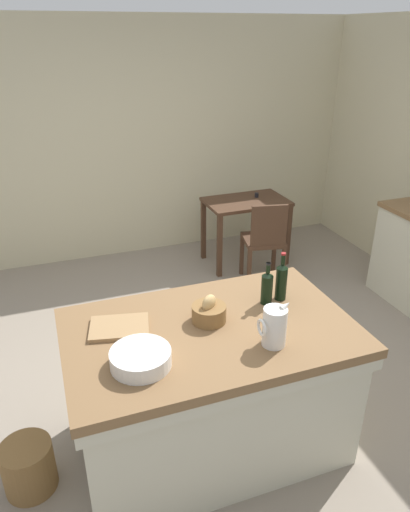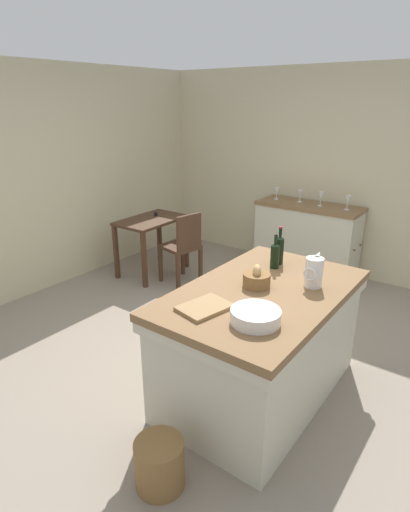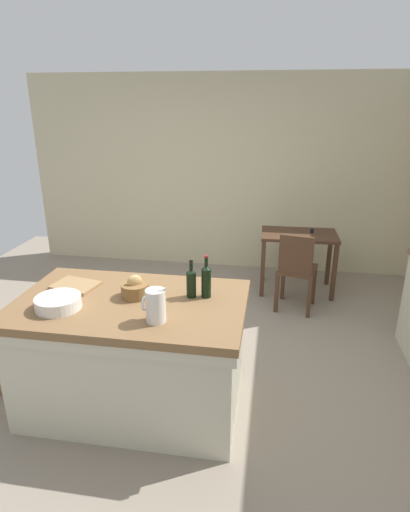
# 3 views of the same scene
# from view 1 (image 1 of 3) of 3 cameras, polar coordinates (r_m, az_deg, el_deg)

# --- Properties ---
(ground_plane) EXTENTS (6.76, 6.76, 0.00)m
(ground_plane) POSITION_cam_1_polar(r_m,az_deg,el_deg) (3.75, 1.40, -14.78)
(ground_plane) COLOR gray
(wall_back) EXTENTS (5.32, 0.12, 2.60)m
(wall_back) POSITION_cam_1_polar(r_m,az_deg,el_deg) (5.48, -8.57, 13.47)
(wall_back) COLOR beige
(wall_back) RESTS_ON ground
(island_table) EXTENTS (1.66, 1.03, 0.89)m
(island_table) POSITION_cam_1_polar(r_m,az_deg,el_deg) (2.98, 0.58, -15.23)
(island_table) COLOR brown
(island_table) RESTS_ON ground
(writing_desk) EXTENTS (0.91, 0.57, 0.79)m
(writing_desk) POSITION_cam_1_polar(r_m,az_deg,el_deg) (5.27, 4.99, 5.51)
(writing_desk) COLOR #472D1E
(writing_desk) RESTS_ON ground
(wooden_chair) EXTENTS (0.47, 0.47, 0.92)m
(wooden_chair) POSITION_cam_1_polar(r_m,az_deg,el_deg) (4.84, 7.26, 1.95)
(wooden_chair) COLOR #472D1E
(wooden_chair) RESTS_ON ground
(pitcher) EXTENTS (0.17, 0.13, 0.26)m
(pitcher) POSITION_cam_1_polar(r_m,az_deg,el_deg) (2.57, 8.39, -8.45)
(pitcher) COLOR silver
(pitcher) RESTS_ON island_table
(wash_bowl) EXTENTS (0.31, 0.31, 0.09)m
(wash_bowl) POSITION_cam_1_polar(r_m,az_deg,el_deg) (2.46, -7.81, -12.19)
(wash_bowl) COLOR silver
(wash_bowl) RESTS_ON island_table
(bread_basket) EXTENTS (0.20, 0.20, 0.17)m
(bread_basket) POSITION_cam_1_polar(r_m,az_deg,el_deg) (2.76, 0.48, -6.80)
(bread_basket) COLOR brown
(bread_basket) RESTS_ON island_table
(cutting_board) EXTENTS (0.38, 0.31, 0.02)m
(cutting_board) POSITION_cam_1_polar(r_m,az_deg,el_deg) (2.76, -10.35, -8.50)
(cutting_board) COLOR #99754C
(cutting_board) RESTS_ON island_table
(wine_bottle_dark) EXTENTS (0.07, 0.07, 0.32)m
(wine_bottle_dark) POSITION_cam_1_polar(r_m,az_deg,el_deg) (2.98, 9.25, -2.97)
(wine_bottle_dark) COLOR black
(wine_bottle_dark) RESTS_ON island_table
(wine_bottle_amber) EXTENTS (0.07, 0.07, 0.28)m
(wine_bottle_amber) POSITION_cam_1_polar(r_m,az_deg,el_deg) (2.93, 7.51, -3.75)
(wine_bottle_amber) COLOR black
(wine_bottle_amber) RESTS_ON island_table
(wicker_hamper) EXTENTS (0.30, 0.30, 0.31)m
(wicker_hamper) POSITION_cam_1_polar(r_m,az_deg,el_deg) (3.15, -20.62, -22.81)
(wicker_hamper) COLOR brown
(wicker_hamper) RESTS_ON ground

